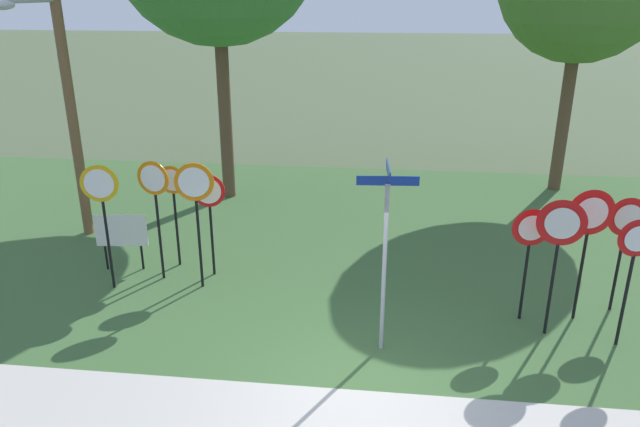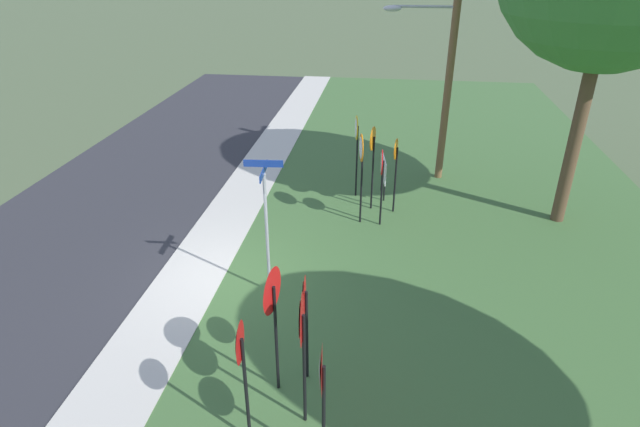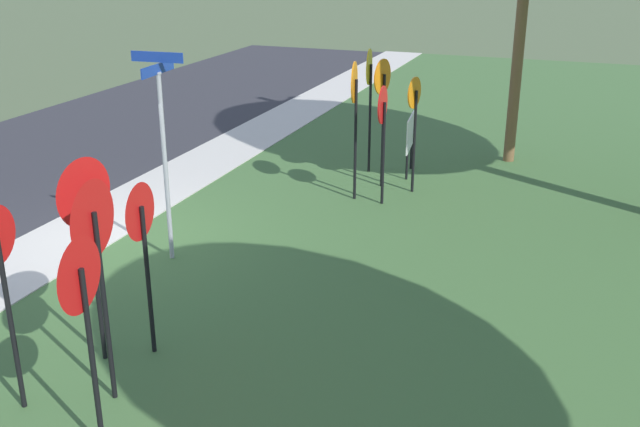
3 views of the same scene
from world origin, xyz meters
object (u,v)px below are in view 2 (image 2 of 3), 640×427
at_px(utility_pole, 446,53).
at_px(stop_sign_far_center, 357,139).
at_px(yield_sign_far_left, 301,331).
at_px(notice_board, 384,171).
at_px(street_name_post, 266,218).
at_px(stop_sign_far_left, 373,151).
at_px(stop_sign_near_right, 396,161).
at_px(yield_sign_center, 272,302).
at_px(yield_sign_far_right, 304,306).
at_px(yield_sign_near_right, 241,357).
at_px(yield_sign_near_left, 321,382).
at_px(stop_sign_near_left, 382,172).
at_px(stop_sign_far_right, 361,159).

bearing_deg(utility_pole, stop_sign_far_center, -53.64).
height_order(yield_sign_far_left, notice_board, yield_sign_far_left).
height_order(street_name_post, notice_board, street_name_post).
bearing_deg(street_name_post, stop_sign_far_left, 151.46).
relative_size(stop_sign_near_right, yield_sign_center, 0.91).
bearing_deg(stop_sign_near_right, stop_sign_far_left, -91.40).
bearing_deg(street_name_post, stop_sign_near_right, 144.23).
xyz_separation_m(yield_sign_far_right, yield_sign_center, (0.34, -0.47, 0.28)).
relative_size(yield_sign_near_right, notice_board, 1.84).
bearing_deg(yield_sign_far_left, yield_sign_near_left, 21.47).
distance_m(yield_sign_far_left, street_name_post, 3.76).
distance_m(stop_sign_near_left, street_name_post, 4.31).
relative_size(stop_sign_near_right, street_name_post, 0.71).
distance_m(stop_sign_far_left, yield_sign_near_right, 8.73).
relative_size(stop_sign_far_right, notice_board, 2.10).
distance_m(yield_sign_center, street_name_post, 2.97).
distance_m(stop_sign_far_right, yield_sign_near_right, 7.77).
bearing_deg(yield_sign_near_left, yield_sign_center, -151.65).
xyz_separation_m(stop_sign_far_right, yield_sign_near_right, (7.67, -1.26, -0.22)).
bearing_deg(utility_pole, stop_sign_far_left, -36.65).
xyz_separation_m(yield_sign_near_right, yield_sign_far_right, (-1.48, 0.69, -0.10)).
bearing_deg(stop_sign_far_left, yield_sign_near_right, -0.19).
height_order(stop_sign_far_left, yield_sign_near_right, stop_sign_far_left).
xyz_separation_m(yield_sign_far_right, notice_board, (-8.09, 1.18, -0.76)).
bearing_deg(stop_sign_near_right, yield_sign_near_right, -5.79).
relative_size(yield_sign_center, notice_board, 2.00).
height_order(yield_sign_near_right, yield_sign_far_right, yield_sign_near_right).
height_order(yield_sign_near_right, yield_sign_far_left, yield_sign_far_left).
height_order(stop_sign_near_left, stop_sign_far_right, stop_sign_far_right).
xyz_separation_m(stop_sign_far_left, stop_sign_far_center, (-0.85, -0.53, 0.05)).
distance_m(stop_sign_near_left, notice_board, 2.13).
bearing_deg(notice_board, utility_pole, 128.90).
xyz_separation_m(stop_sign_far_right, utility_pole, (-3.67, 2.31, 2.22)).
xyz_separation_m(yield_sign_far_left, yield_sign_far_right, (-0.99, -0.12, -0.29)).
bearing_deg(street_name_post, stop_sign_far_center, 159.91).
bearing_deg(yield_sign_far_right, utility_pole, 158.36).
bearing_deg(stop_sign_near_left, yield_sign_far_right, -13.48).
bearing_deg(notice_board, yield_sign_far_left, -13.97).
height_order(stop_sign_near_right, stop_sign_far_left, stop_sign_far_left).
bearing_deg(stop_sign_far_right, yield_sign_far_right, -15.70).
bearing_deg(stop_sign_near_right, yield_sign_near_left, 2.39).
xyz_separation_m(stop_sign_far_right, yield_sign_center, (6.53, -1.03, -0.04)).
relative_size(stop_sign_far_left, street_name_post, 0.80).
bearing_deg(notice_board, street_name_post, -30.73).
relative_size(stop_sign_far_left, yield_sign_center, 1.02).
relative_size(yield_sign_near_left, yield_sign_far_left, 0.90).
bearing_deg(yield_sign_near_right, street_name_post, -177.95).
relative_size(yield_sign_near_left, yield_sign_center, 0.90).
xyz_separation_m(stop_sign_far_right, yield_sign_near_left, (7.96, -0.04, -0.25)).
height_order(stop_sign_far_center, yield_sign_near_right, stop_sign_far_center).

